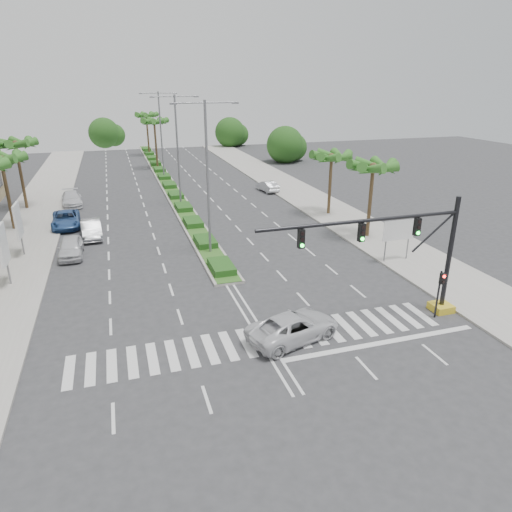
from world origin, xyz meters
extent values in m
plane|color=#333335|center=(0.00, 0.00, 0.00)|extent=(160.00, 160.00, 0.00)
cube|color=gray|center=(15.20, 20.00, 0.07)|extent=(6.00, 120.00, 0.15)
cube|color=gray|center=(-15.20, 20.00, 0.07)|extent=(6.00, 120.00, 0.15)
cube|color=gray|center=(0.00, 45.00, 0.10)|extent=(2.20, 75.00, 0.20)
cube|color=#316221|center=(0.00, 45.00, 0.22)|extent=(1.80, 75.00, 0.04)
cube|color=gold|center=(11.50, 0.00, 0.23)|extent=(1.20, 1.20, 0.45)
cylinder|color=black|center=(11.50, 0.00, 3.70)|extent=(0.28, 0.28, 7.00)
cylinder|color=black|center=(5.50, 0.00, 6.30)|extent=(12.00, 0.20, 0.20)
cylinder|color=black|center=(10.10, 0.00, 5.20)|extent=(2.53, 0.12, 2.15)
cube|color=black|center=(9.00, 0.00, 5.65)|extent=(0.32, 0.24, 1.00)
cylinder|color=#19E533|center=(9.00, -0.14, 5.33)|extent=(0.20, 0.06, 0.20)
cube|color=black|center=(5.50, 0.00, 5.65)|extent=(0.32, 0.24, 1.00)
cylinder|color=#19E533|center=(5.50, -0.14, 5.33)|extent=(0.20, 0.06, 0.20)
cube|color=black|center=(2.00, 0.00, 5.65)|extent=(0.32, 0.24, 1.00)
cylinder|color=#19E533|center=(2.00, -0.14, 5.33)|extent=(0.20, 0.06, 0.20)
cylinder|color=black|center=(10.60, -0.60, 1.50)|extent=(0.12, 0.12, 3.00)
cube|color=black|center=(10.60, -0.75, 2.60)|extent=(0.28, 0.22, 0.65)
cylinder|color=red|center=(10.60, -0.88, 2.78)|extent=(0.18, 0.05, 0.18)
cylinder|color=slate|center=(12.50, 8.00, 1.40)|extent=(0.10, 0.10, 2.80)
cylinder|color=slate|center=(14.50, 8.00, 1.40)|extent=(0.10, 0.10, 2.80)
cube|color=#0C6638|center=(13.50, 8.00, 2.60)|extent=(2.60, 0.08, 1.50)
cube|color=white|center=(13.50, 7.95, 2.60)|extent=(2.70, 0.02, 1.60)
cylinder|color=slate|center=(-14.50, 12.00, 1.40)|extent=(0.12, 0.12, 2.80)
cube|color=white|center=(-14.50, 12.00, 3.00)|extent=(0.18, 2.10, 2.70)
cube|color=#D8594C|center=(-14.50, 12.00, 3.00)|extent=(0.12, 2.00, 2.60)
cylinder|color=slate|center=(-14.50, 18.00, 1.40)|extent=(0.12, 0.12, 2.80)
cube|color=white|center=(-14.50, 18.00, 3.00)|extent=(0.18, 2.10, 2.70)
cube|color=#D8594C|center=(-14.50, 18.00, 3.00)|extent=(0.12, 2.00, 2.60)
cylinder|color=brown|center=(-16.50, 26.00, 3.40)|extent=(0.32, 0.32, 6.80)
sphere|color=brown|center=(-16.50, 26.00, 6.70)|extent=(0.70, 0.70, 0.70)
cone|color=#2C611E|center=(-15.40, 26.00, 6.60)|extent=(0.90, 3.62, 1.50)
cone|color=#2C611E|center=(-15.81, 26.86, 6.60)|extent=(3.39, 2.96, 1.50)
cone|color=#2C611E|center=(-16.74, 27.07, 6.60)|extent=(3.73, 1.68, 1.50)
cone|color=#2C611E|center=(-15.81, 25.14, 6.60)|extent=(3.39, 2.96, 1.50)
cylinder|color=brown|center=(-16.50, 34.00, 3.60)|extent=(0.32, 0.32, 7.20)
sphere|color=brown|center=(-16.50, 34.00, 7.10)|extent=(0.70, 0.70, 0.70)
cone|color=#2C611E|center=(-15.40, 34.00, 7.00)|extent=(0.90, 3.62, 1.50)
cone|color=#2C611E|center=(-15.81, 34.86, 7.00)|extent=(3.39, 2.96, 1.50)
cone|color=#2C611E|center=(-16.74, 35.07, 7.00)|extent=(3.73, 1.68, 1.50)
cone|color=#2C611E|center=(-17.49, 34.48, 7.00)|extent=(2.38, 3.65, 1.50)
cone|color=#2C611E|center=(-17.49, 33.52, 7.00)|extent=(2.38, 3.65, 1.50)
cone|color=#2C611E|center=(-16.74, 32.93, 7.00)|extent=(3.73, 1.68, 1.50)
cone|color=#2C611E|center=(-15.81, 33.14, 7.00)|extent=(3.39, 2.96, 1.50)
cylinder|color=brown|center=(14.50, 14.00, 3.25)|extent=(0.32, 0.32, 6.50)
sphere|color=brown|center=(14.50, 14.00, 6.40)|extent=(0.70, 0.70, 0.70)
cone|color=#2C611E|center=(15.60, 14.00, 6.30)|extent=(0.90, 3.62, 1.50)
cone|color=#2C611E|center=(15.19, 14.86, 6.30)|extent=(3.39, 2.96, 1.50)
cone|color=#2C611E|center=(14.26, 15.07, 6.30)|extent=(3.73, 1.68, 1.50)
cone|color=#2C611E|center=(13.51, 14.48, 6.30)|extent=(2.38, 3.65, 1.50)
cone|color=#2C611E|center=(13.51, 13.52, 6.30)|extent=(2.38, 3.65, 1.50)
cone|color=#2C611E|center=(14.26, 12.93, 6.30)|extent=(3.73, 1.68, 1.50)
cone|color=#2C611E|center=(15.19, 13.14, 6.30)|extent=(3.39, 2.96, 1.50)
cylinder|color=brown|center=(14.50, 22.00, 3.10)|extent=(0.32, 0.32, 6.20)
sphere|color=brown|center=(14.50, 22.00, 6.10)|extent=(0.70, 0.70, 0.70)
cone|color=#2C611E|center=(15.60, 22.00, 6.00)|extent=(0.90, 3.62, 1.50)
cone|color=#2C611E|center=(15.19, 22.86, 6.00)|extent=(3.39, 2.96, 1.50)
cone|color=#2C611E|center=(14.26, 23.07, 6.00)|extent=(3.73, 1.68, 1.50)
cone|color=#2C611E|center=(13.51, 22.48, 6.00)|extent=(2.38, 3.65, 1.50)
cone|color=#2C611E|center=(13.51, 21.52, 6.00)|extent=(2.38, 3.65, 1.50)
cone|color=#2C611E|center=(14.26, 20.93, 6.00)|extent=(3.73, 1.68, 1.50)
cone|color=#2C611E|center=(15.19, 21.14, 6.00)|extent=(3.39, 2.96, 1.50)
cylinder|color=brown|center=(0.00, 55.00, 3.75)|extent=(0.32, 0.32, 7.50)
sphere|color=brown|center=(0.00, 55.00, 7.40)|extent=(0.70, 0.70, 0.70)
cone|color=#2C611E|center=(1.10, 55.00, 7.30)|extent=(0.90, 3.62, 1.50)
cone|color=#2C611E|center=(0.69, 55.86, 7.30)|extent=(3.39, 2.96, 1.50)
cone|color=#2C611E|center=(-0.24, 56.07, 7.30)|extent=(3.73, 1.68, 1.50)
cone|color=#2C611E|center=(-0.99, 55.48, 7.30)|extent=(2.38, 3.65, 1.50)
cone|color=#2C611E|center=(-0.99, 54.52, 7.30)|extent=(2.38, 3.65, 1.50)
cone|color=#2C611E|center=(-0.24, 53.93, 7.30)|extent=(3.73, 1.68, 1.50)
cone|color=#2C611E|center=(0.69, 54.14, 7.30)|extent=(3.39, 2.96, 1.50)
cylinder|color=brown|center=(0.00, 70.00, 3.75)|extent=(0.32, 0.32, 7.50)
sphere|color=brown|center=(0.00, 70.00, 7.40)|extent=(0.70, 0.70, 0.70)
cone|color=#2C611E|center=(1.10, 70.00, 7.30)|extent=(0.90, 3.62, 1.50)
cone|color=#2C611E|center=(0.69, 70.86, 7.30)|extent=(3.39, 2.96, 1.50)
cone|color=#2C611E|center=(-0.24, 71.07, 7.30)|extent=(3.73, 1.68, 1.50)
cone|color=#2C611E|center=(-0.99, 70.48, 7.30)|extent=(2.38, 3.65, 1.50)
cone|color=#2C611E|center=(-0.99, 69.52, 7.30)|extent=(2.38, 3.65, 1.50)
cone|color=#2C611E|center=(-0.24, 68.93, 7.30)|extent=(3.73, 1.68, 1.50)
cone|color=#2C611E|center=(0.69, 69.14, 7.30)|extent=(3.39, 2.96, 1.50)
cylinder|color=slate|center=(0.00, 14.00, 6.00)|extent=(0.20, 0.20, 12.00)
cylinder|color=slate|center=(-1.20, 14.00, 11.80)|extent=(2.40, 0.10, 0.10)
cylinder|color=slate|center=(1.20, 14.00, 11.80)|extent=(2.40, 0.10, 0.10)
cube|color=slate|center=(-2.30, 14.00, 11.75)|extent=(0.50, 0.25, 0.12)
cube|color=slate|center=(2.30, 14.00, 11.75)|extent=(0.50, 0.25, 0.12)
cylinder|color=slate|center=(0.00, 30.00, 6.00)|extent=(0.20, 0.20, 12.00)
cylinder|color=slate|center=(-1.20, 30.00, 11.80)|extent=(2.40, 0.10, 0.10)
cylinder|color=slate|center=(1.20, 30.00, 11.80)|extent=(2.40, 0.10, 0.10)
cube|color=slate|center=(-2.30, 30.00, 11.75)|extent=(0.50, 0.25, 0.12)
cube|color=slate|center=(2.30, 30.00, 11.75)|extent=(0.50, 0.25, 0.12)
cylinder|color=slate|center=(0.00, 46.00, 6.00)|extent=(0.20, 0.20, 12.00)
cylinder|color=slate|center=(-1.20, 46.00, 11.80)|extent=(2.40, 0.10, 0.10)
cylinder|color=slate|center=(1.20, 46.00, 11.80)|extent=(2.40, 0.10, 0.10)
cube|color=slate|center=(-2.30, 46.00, 11.75)|extent=(0.50, 0.25, 0.12)
cube|color=slate|center=(2.30, 46.00, 11.75)|extent=(0.50, 0.25, 0.12)
imported|color=silver|center=(-10.84, 16.82, 0.77)|extent=(1.86, 4.54, 1.54)
imported|color=#AFAFB4|center=(-9.35, 21.43, 0.78)|extent=(1.97, 4.84, 1.56)
imported|color=#2F5390|center=(-11.80, 25.49, 0.76)|extent=(2.79, 5.60, 1.52)
imported|color=silver|center=(-11.80, 34.28, 0.75)|extent=(2.61, 5.38, 1.51)
imported|color=silver|center=(1.57, -0.36, 0.74)|extent=(5.82, 3.87, 1.48)
imported|color=silver|center=(11.80, 34.28, 0.69)|extent=(2.01, 4.32, 1.37)
camera|label=1|loc=(-6.87, -20.55, 13.22)|focal=32.00mm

